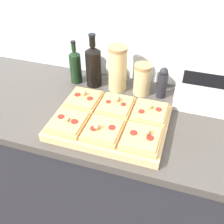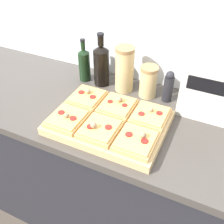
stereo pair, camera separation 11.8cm
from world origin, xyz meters
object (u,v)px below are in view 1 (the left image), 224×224
Objects in this scene: olive_oil_bottle at (75,66)px; grain_jar_short at (142,79)px; cutting_board at (110,123)px; grain_jar_tall at (118,69)px; wine_bottle at (93,65)px; pepper_mill at (162,83)px; toaster_oven at (204,83)px.

olive_oil_bottle is 1.44× the size of grain_jar_short.
cutting_board is 0.32m from grain_jar_short.
wine_bottle is at bearing 180.00° from grain_jar_tall.
olive_oil_bottle is 0.48m from pepper_mill.
cutting_board is 0.43m from olive_oil_bottle.
wine_bottle is 0.13m from grain_jar_tall.
olive_oil_bottle reaches higher than cutting_board.
wine_bottle reaches higher than grain_jar_tall.
olive_oil_bottle reaches higher than toaster_oven.
grain_jar_tall reaches higher than pepper_mill.
toaster_oven is at bearing -0.11° from grain_jar_tall.
cutting_board is 0.37m from wine_bottle.
pepper_mill is (0.37, 0.00, -0.04)m from wine_bottle.
pepper_mill reaches higher than cutting_board.
wine_bottle is 0.37m from pepper_mill.
olive_oil_bottle is 0.24m from grain_jar_tall.
grain_jar_short is 0.99× the size of pepper_mill.
pepper_mill is at bearing 59.43° from cutting_board.
cutting_board is 2.08× the size of grain_jar_tall.
toaster_oven is (0.30, -0.00, 0.04)m from grain_jar_short.
wine_bottle reaches higher than pepper_mill.
pepper_mill is 0.20m from toaster_oven.
grain_jar_short is (0.37, -0.00, -0.01)m from olive_oil_bottle.
grain_jar_tall is (0.13, 0.00, 0.00)m from wine_bottle.
wine_bottle reaches higher than cutting_board.
grain_jar_short is 0.10m from pepper_mill.
olive_oil_bottle is 0.68m from toaster_oven.
toaster_oven is at bearing -0.16° from grain_jar_short.
pepper_mill is at bearing 0.00° from grain_jar_tall.
grain_jar_tall reaches higher than grain_jar_short.
cutting_board is 1.81× the size of toaster_oven.
cutting_board is at bearing -103.87° from grain_jar_short.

